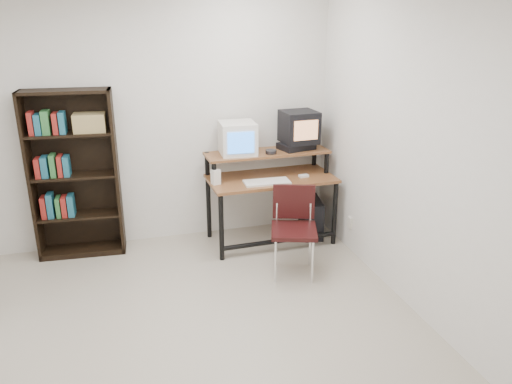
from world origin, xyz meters
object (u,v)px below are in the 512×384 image
object	(u,v)px
crt_monitor	(238,139)
pc_tower	(311,217)
bookshelf	(75,172)
computer_desk	(270,179)
crt_tv	(299,127)
school_chair	(294,221)

from	to	relation	value
crt_monitor	pc_tower	bearing A→B (deg)	-5.44
pc_tower	bookshelf	distance (m)	2.57
computer_desk	crt_tv	xyz separation A→B (m)	(0.37, 0.14, 0.52)
crt_monitor	bookshelf	size ratio (longest dim) A/B	0.23
pc_tower	school_chair	xyz separation A→B (m)	(-0.49, -0.74, 0.31)
pc_tower	bookshelf	size ratio (longest dim) A/B	0.26
crt_tv	pc_tower	distance (m)	1.03
crt_tv	bookshelf	bearing A→B (deg)	173.86
computer_desk	school_chair	bearing A→B (deg)	-91.50
crt_tv	pc_tower	world-z (taller)	crt_tv
computer_desk	crt_tv	distance (m)	0.65
crt_monitor	crt_tv	xyz separation A→B (m)	(0.69, 0.02, 0.08)
crt_tv	bookshelf	xyz separation A→B (m)	(-2.35, 0.10, -0.34)
school_chair	bookshelf	distance (m)	2.25
computer_desk	school_chair	xyz separation A→B (m)	(0.00, -0.74, -0.18)
pc_tower	crt_monitor	bearing A→B (deg)	-178.47
crt_tv	crt_monitor	bearing A→B (deg)	178.32
crt_tv	school_chair	xyz separation A→B (m)	(-0.36, -0.89, -0.70)
school_chair	bookshelf	xyz separation A→B (m)	(-1.98, 0.99, 0.36)
pc_tower	school_chair	size ratio (longest dim) A/B	0.53
crt_monitor	pc_tower	size ratio (longest dim) A/B	0.87
crt_monitor	computer_desk	bearing A→B (deg)	-17.45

